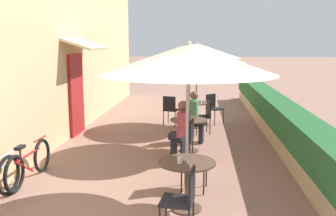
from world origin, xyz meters
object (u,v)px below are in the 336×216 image
(coffee_cup_near, at_px, (180,160))
(seated_patron_mid_right, at_px, (181,128))
(cafe_chair_near_right, at_px, (183,196))
(patio_table_far, at_px, (196,109))
(cafe_chair_mid_left, at_px, (191,121))
(cafe_chair_far_right, at_px, (213,106))
(coffee_cup_far, at_px, (201,101))
(patio_umbrella_near, at_px, (188,59))
(seated_patron_mid_left, at_px, (195,115))
(cafe_chair_far_left, at_px, (205,114))
(bicycle_second, at_px, (29,163))
(cafe_chair_far_back, at_px, (171,108))
(patio_table_near, at_px, (187,174))
(coffee_cup_mid, at_px, (181,117))
(patio_umbrella_mid, at_px, (189,53))
(patio_table_mid, at_px, (189,128))
(cafe_chair_near_left, at_px, (190,159))
(patio_umbrella_far, at_px, (197,51))
(cafe_chair_mid_right, at_px, (186,137))

(coffee_cup_near, height_order, seated_patron_mid_right, seated_patron_mid_right)
(cafe_chair_near_right, distance_m, seated_patron_mid_right, 2.98)
(seated_patron_mid_right, relative_size, patio_table_far, 1.52)
(cafe_chair_mid_left, distance_m, patio_table_far, 1.67)
(seated_patron_mid_right, bearing_deg, cafe_chair_far_right, -4.05)
(cafe_chair_far_right, bearing_deg, coffee_cup_far, 18.85)
(patio_umbrella_near, distance_m, coffee_cup_near, 1.41)
(seated_patron_mid_left, xyz_separation_m, cafe_chair_far_left, (0.24, 0.97, -0.17))
(coffee_cup_far, bearing_deg, bicycle_second, -123.96)
(patio_umbrella_near, height_order, cafe_chair_far_back, patio_umbrella_near)
(patio_table_near, relative_size, cafe_chair_near_right, 0.94)
(coffee_cup_mid, bearing_deg, coffee_cup_far, 79.38)
(cafe_chair_far_right, relative_size, bicycle_second, 0.53)
(coffee_cup_mid, bearing_deg, cafe_chair_far_left, 72.33)
(bicycle_second, bearing_deg, patio_umbrella_mid, 38.79)
(patio_table_mid, height_order, coffee_cup_far, coffee_cup_far)
(cafe_chair_near_left, xyz_separation_m, coffee_cup_far, (0.16, 4.50, 0.25))
(coffee_cup_near, relative_size, patio_umbrella_far, 0.04)
(seated_patron_mid_left, bearing_deg, cafe_chair_near_right, 6.52)
(patio_table_near, height_order, cafe_chair_near_left, cafe_chair_near_left)
(cafe_chair_mid_left, bearing_deg, cafe_chair_far_left, 167.49)
(cafe_chair_far_left, bearing_deg, coffee_cup_mid, 149.64)
(cafe_chair_near_right, relative_size, coffee_cup_mid, 9.67)
(cafe_chair_near_right, relative_size, seated_patron_mid_left, 0.70)
(cafe_chair_far_left, relative_size, coffee_cup_far, 9.67)
(cafe_chair_mid_right, distance_m, seated_patron_mid_right, 0.20)
(patio_table_mid, xyz_separation_m, patio_umbrella_far, (0.13, 2.42, 1.63))
(patio_table_far, bearing_deg, patio_umbrella_far, 180.00)
(patio_umbrella_near, distance_m, coffee_cup_mid, 3.28)
(cafe_chair_near_left, relative_size, bicycle_second, 0.53)
(patio_table_near, height_order, patio_table_far, same)
(patio_umbrella_near, xyz_separation_m, cafe_chair_near_left, (0.02, 0.75, -1.65))
(coffee_cup_near, height_order, coffee_cup_far, same)
(seated_patron_mid_right, bearing_deg, coffee_cup_far, 0.22)
(coffee_cup_mid, bearing_deg, cafe_chair_near_right, -86.43)
(cafe_chair_mid_left, bearing_deg, patio_table_near, 8.31)
(patio_umbrella_far, bearing_deg, cafe_chair_near_left, -90.48)
(cafe_chair_mid_right, relative_size, seated_patron_mid_right, 0.70)
(patio_table_far, bearing_deg, coffee_cup_far, -44.78)
(cafe_chair_near_right, relative_size, patio_umbrella_far, 0.36)
(cafe_chair_near_left, bearing_deg, patio_umbrella_mid, -170.47)
(bicycle_second, bearing_deg, cafe_chair_near_left, -1.29)
(seated_patron_mid_right, height_order, cafe_chair_far_left, seated_patron_mid_right)
(cafe_chair_near_left, bearing_deg, patio_umbrella_far, -173.32)
(patio_umbrella_mid, height_order, cafe_chair_far_back, patio_umbrella_mid)
(cafe_chair_mid_right, bearing_deg, patio_umbrella_mid, 5.82)
(patio_table_mid, relative_size, cafe_chair_mid_left, 0.94)
(patio_umbrella_near, distance_m, cafe_chair_mid_left, 4.06)
(cafe_chair_mid_right, bearing_deg, patio_table_mid, 5.82)
(patio_table_near, relative_size, cafe_chair_mid_left, 0.94)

